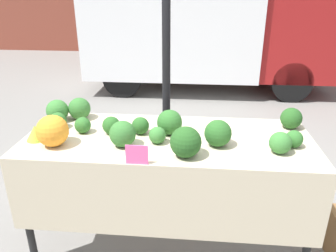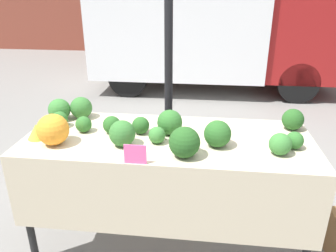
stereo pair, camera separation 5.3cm
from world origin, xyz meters
name	(u,v)px [view 1 (the left image)]	position (x,y,z in m)	size (l,w,h in m)	color
ground_plane	(168,239)	(0.00, 0.00, 0.00)	(40.00, 40.00, 0.00)	gray
tent_pole	(166,47)	(-0.08, 0.73, 1.36)	(0.07, 0.07, 2.72)	black
parked_truck	(202,14)	(0.23, 4.32, 1.37)	(4.46, 1.83, 2.65)	white
market_table	(167,157)	(0.00, -0.07, 0.77)	(1.93, 0.79, 0.88)	beige
orange_cauliflower	(52,131)	(-0.71, -0.19, 0.98)	(0.20, 0.20, 0.20)	orange
romanesco_head	(36,133)	(-0.86, -0.12, 0.93)	(0.13, 0.13, 0.10)	#93B238
broccoli_head_0	(218,133)	(0.32, -0.10, 0.97)	(0.17, 0.17, 0.17)	#285B23
broccoli_head_1	(291,118)	(0.86, 0.23, 0.96)	(0.15, 0.15, 0.15)	#23511E
broccoli_head_2	(111,125)	(-0.39, 0.02, 0.94)	(0.12, 0.12, 0.12)	#285B23
broccoli_head_3	(186,142)	(0.13, -0.26, 0.98)	(0.19, 0.19, 0.19)	#23511E
broccoli_head_4	(58,120)	(-0.79, 0.08, 0.94)	(0.12, 0.12, 0.12)	#2D6628
broccoli_head_5	(123,134)	(-0.27, -0.16, 0.97)	(0.17, 0.17, 0.17)	#336B2D
broccoli_head_6	(140,126)	(-0.19, 0.04, 0.94)	(0.12, 0.12, 0.12)	#285B23
broccoli_head_7	(170,122)	(0.01, 0.05, 0.97)	(0.17, 0.17, 0.17)	#2D6628
broccoli_head_8	(57,111)	(-0.85, 0.22, 0.96)	(0.16, 0.16, 0.16)	#387533
broccoli_head_9	(280,143)	(0.70, -0.17, 0.95)	(0.14, 0.14, 0.14)	#387533
broccoli_head_10	(294,139)	(0.80, -0.08, 0.94)	(0.11, 0.11, 0.11)	#2D6628
broccoli_head_11	(79,109)	(-0.70, 0.27, 0.97)	(0.17, 0.17, 0.17)	#336B2D
broccoli_head_12	(83,125)	(-0.59, 0.02, 0.94)	(0.11, 0.11, 0.11)	#2D6628
broccoli_head_13	(157,135)	(-0.06, -0.10, 0.94)	(0.11, 0.11, 0.11)	#387533
price_sign	(137,155)	(-0.14, -0.38, 0.94)	(0.13, 0.01, 0.12)	#F45B9E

